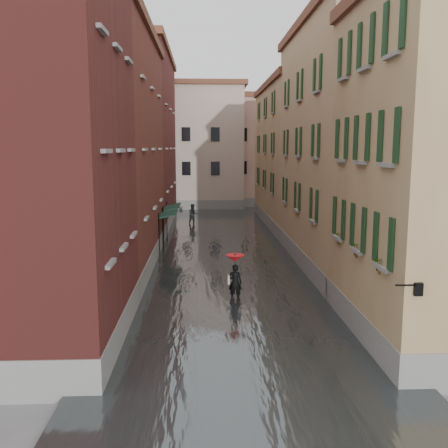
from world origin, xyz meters
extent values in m
plane|color=slate|center=(0.00, 0.00, 0.00)|extent=(120.00, 120.00, 0.00)
cube|color=#3E4344|center=(0.00, 13.00, 0.10)|extent=(10.00, 60.00, 0.20)
cube|color=maroon|center=(-7.00, -2.00, 6.50)|extent=(6.00, 8.00, 13.00)
cube|color=maroon|center=(-7.00, 9.00, 6.25)|extent=(6.00, 14.00, 12.50)
cube|color=maroon|center=(-7.00, 24.00, 7.00)|extent=(6.00, 16.00, 14.00)
cube|color=tan|center=(7.00, 9.00, 6.50)|extent=(6.00, 14.00, 13.00)
cube|color=#98714E|center=(7.00, 24.00, 5.75)|extent=(6.00, 16.00, 11.50)
cube|color=#C4AE9C|center=(-3.00, 38.00, 6.50)|extent=(12.00, 9.00, 13.00)
cube|color=#CD9F90|center=(6.00, 40.00, 6.00)|extent=(10.00, 9.00, 12.00)
cube|color=black|center=(-3.45, 12.63, 2.55)|extent=(1.09, 2.66, 0.31)
cylinder|color=black|center=(-3.95, 11.30, 1.40)|extent=(0.06, 0.06, 2.80)
cylinder|color=black|center=(-3.95, 13.96, 1.40)|extent=(0.06, 0.06, 2.80)
cube|color=black|center=(-3.45, 16.23, 2.55)|extent=(1.09, 3.13, 0.31)
cylinder|color=black|center=(-3.95, 14.67, 1.40)|extent=(0.06, 0.06, 2.80)
cylinder|color=black|center=(-3.95, 17.79, 1.40)|extent=(0.06, 0.06, 2.80)
cylinder|color=black|center=(4.05, -6.00, 3.10)|extent=(0.60, 0.05, 0.05)
cube|color=black|center=(4.35, -6.00, 3.00)|extent=(0.22, 0.22, 0.35)
cube|color=beige|center=(4.35, -6.00, 3.00)|extent=(0.14, 0.14, 0.24)
cube|color=maroon|center=(4.12, -4.13, 3.15)|extent=(0.22, 0.85, 0.18)
imported|color=#265926|center=(4.12, -4.13, 3.57)|extent=(0.59, 0.51, 0.66)
cube|color=maroon|center=(4.12, -1.87, 3.15)|extent=(0.22, 0.85, 0.18)
imported|color=#265926|center=(4.12, -1.87, 3.57)|extent=(0.59, 0.51, 0.66)
cube|color=maroon|center=(4.12, 0.35, 3.15)|extent=(0.22, 0.85, 0.18)
imported|color=#265926|center=(4.12, 0.35, 3.57)|extent=(0.59, 0.51, 0.66)
imported|color=black|center=(0.10, 2.66, 0.82)|extent=(0.68, 0.53, 1.64)
cube|color=beige|center=(-0.18, 2.71, 0.95)|extent=(0.08, 0.30, 0.38)
cylinder|color=black|center=(0.10, 2.66, 1.35)|extent=(0.02, 0.02, 1.00)
cone|color=red|center=(0.10, 2.66, 1.92)|extent=(0.85, 0.85, 0.28)
imported|color=black|center=(-2.14, 23.89, 0.95)|extent=(1.10, 0.96, 1.90)
camera|label=1|loc=(-1.27, -18.46, 6.68)|focal=40.00mm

